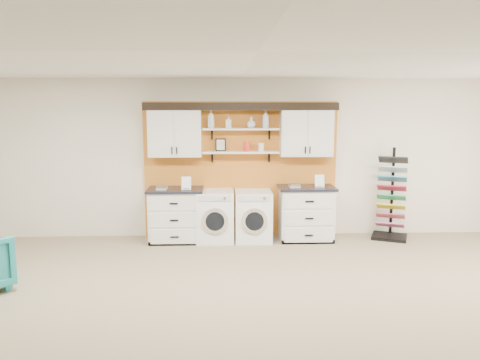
{
  "coord_description": "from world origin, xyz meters",
  "views": [
    {
      "loc": [
        -0.33,
        -4.26,
        2.33
      ],
      "look_at": [
        -0.07,
        2.3,
        1.28
      ],
      "focal_mm": 35.0,
      "sensor_mm": 36.0,
      "label": 1
    }
  ],
  "objects_px": {
    "base_cabinet_right": "(306,213)",
    "sample_rack": "(391,210)",
    "dryer": "(253,216)",
    "base_cabinet_left": "(176,215)",
    "washer": "(215,216)"
  },
  "relations": [
    {
      "from": "base_cabinet_left",
      "to": "base_cabinet_right",
      "type": "height_order",
      "value": "base_cabinet_right"
    },
    {
      "from": "base_cabinet_right",
      "to": "dryer",
      "type": "relative_size",
      "value": 1.11
    },
    {
      "from": "base_cabinet_left",
      "to": "base_cabinet_right",
      "type": "distance_m",
      "value": 2.26
    },
    {
      "from": "base_cabinet_left",
      "to": "base_cabinet_right",
      "type": "relative_size",
      "value": 0.98
    },
    {
      "from": "base_cabinet_left",
      "to": "washer",
      "type": "height_order",
      "value": "base_cabinet_left"
    },
    {
      "from": "base_cabinet_right",
      "to": "washer",
      "type": "height_order",
      "value": "base_cabinet_right"
    },
    {
      "from": "base_cabinet_right",
      "to": "base_cabinet_left",
      "type": "bearing_deg",
      "value": 180.0
    },
    {
      "from": "washer",
      "to": "dryer",
      "type": "xyz_separation_m",
      "value": [
        0.66,
        0.0,
        -0.0
      ]
    },
    {
      "from": "base_cabinet_right",
      "to": "sample_rack",
      "type": "relative_size",
      "value": 0.6
    },
    {
      "from": "dryer",
      "to": "sample_rack",
      "type": "xyz_separation_m",
      "value": [
        2.43,
        0.04,
        0.08
      ]
    },
    {
      "from": "base_cabinet_right",
      "to": "washer",
      "type": "bearing_deg",
      "value": -179.88
    },
    {
      "from": "washer",
      "to": "base_cabinet_left",
      "type": "bearing_deg",
      "value": 179.71
    },
    {
      "from": "dryer",
      "to": "base_cabinet_left",
      "type": "bearing_deg",
      "value": 179.86
    },
    {
      "from": "base_cabinet_right",
      "to": "sample_rack",
      "type": "distance_m",
      "value": 1.51
    },
    {
      "from": "base_cabinet_right",
      "to": "dryer",
      "type": "xyz_separation_m",
      "value": [
        -0.92,
        -0.0,
        -0.04
      ]
    }
  ]
}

